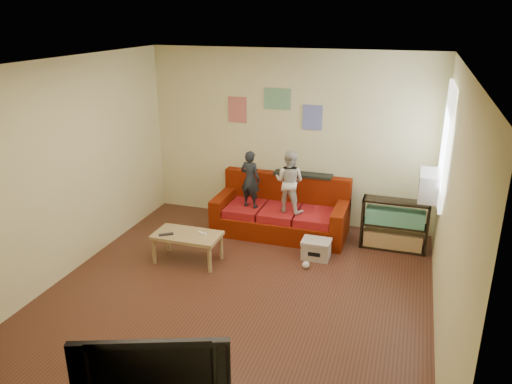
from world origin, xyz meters
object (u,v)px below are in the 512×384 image
(bookshelf, at_px, (394,227))
(file_box, at_px, (316,249))
(child_b, at_px, (289,181))
(television, at_px, (154,369))
(child_a, at_px, (250,179))
(sofa, at_px, (282,214))
(coffee_table, at_px, (187,238))

(bookshelf, distance_m, file_box, 1.19)
(child_b, bearing_deg, television, 100.84)
(bookshelf, bearing_deg, television, -109.88)
(child_a, xyz_separation_m, child_b, (0.60, 0.00, 0.03))
(sofa, bearing_deg, television, -87.78)
(sofa, height_order, coffee_table, sofa)
(sofa, distance_m, television, 4.26)
(child_a, xyz_separation_m, television, (0.62, -4.07, -0.10))
(child_a, bearing_deg, sofa, -148.33)
(child_a, distance_m, television, 4.11)
(child_b, bearing_deg, sofa, -38.03)
(child_a, height_order, television, child_a)
(sofa, bearing_deg, child_a, -159.61)
(child_a, distance_m, coffee_table, 1.37)
(bookshelf, xyz_separation_m, file_box, (-0.98, -0.64, -0.19))
(coffee_table, height_order, bookshelf, bookshelf)
(child_a, distance_m, bookshelf, 2.18)
(child_b, bearing_deg, child_a, 10.60)
(child_b, height_order, television, child_b)
(file_box, xyz_separation_m, television, (-0.52, -3.52, 0.62))
(child_a, distance_m, file_box, 1.45)
(sofa, xyz_separation_m, child_a, (-0.45, -0.17, 0.56))
(child_a, bearing_deg, file_box, 165.40)
(bookshelf, relative_size, television, 0.81)
(sofa, xyz_separation_m, coffee_table, (-0.96, -1.33, 0.05))
(bookshelf, bearing_deg, child_b, -176.82)
(file_box, bearing_deg, coffee_table, -159.51)
(file_box, bearing_deg, child_a, 154.11)
(sofa, xyz_separation_m, child_b, (0.15, -0.17, 0.59))
(coffee_table, relative_size, file_box, 2.29)
(sofa, bearing_deg, bookshelf, -2.87)
(coffee_table, distance_m, television, 3.14)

